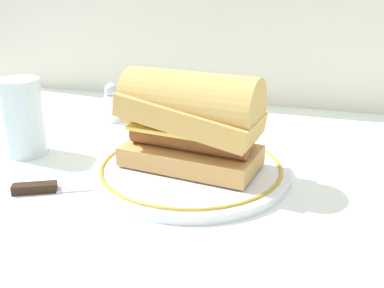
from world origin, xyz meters
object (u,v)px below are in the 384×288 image
sausage_sandwich (192,119)px  salt_shaker (113,103)px  drinking_glass (23,123)px  plate (192,169)px  butter_knife (62,187)px

sausage_sandwich → salt_shaker: size_ratio=2.62×
drinking_glass → plate: bearing=0.5°
sausage_sandwich → drinking_glass: bearing=-172.0°
plate → drinking_glass: 0.27m
plate → butter_knife: bearing=-146.5°
sausage_sandwich → salt_shaker: bearing=146.7°
butter_knife → drinking_glass: bearing=142.2°
sausage_sandwich → butter_knife: (-0.15, -0.10, -0.08)m
drinking_glass → butter_knife: (0.12, -0.09, -0.05)m
plate → sausage_sandwich: 0.07m
sausage_sandwich → salt_shaker: sausage_sandwich is taller
sausage_sandwich → drinking_glass: size_ratio=1.67×
plate → sausage_sandwich: sausage_sandwich is taller
sausage_sandwich → butter_knife: bearing=-139.0°
plate → sausage_sandwich: (0.00, 0.00, 0.07)m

